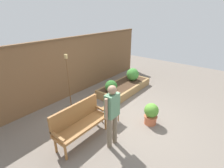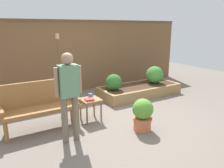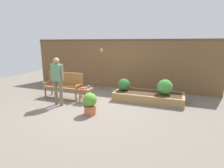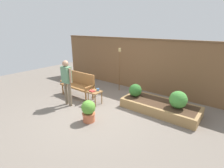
{
  "view_description": "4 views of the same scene",
  "coord_description": "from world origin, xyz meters",
  "views": [
    {
      "loc": [
        -3.56,
        -2.28,
        2.97
      ],
      "look_at": [
        0.56,
        0.98,
        0.71
      ],
      "focal_mm": 27.07,
      "sensor_mm": 36.0,
      "label": 1
    },
    {
      "loc": [
        -2.28,
        -3.72,
        1.97
      ],
      "look_at": [
        0.47,
        0.81,
        0.58
      ],
      "focal_mm": 35.4,
      "sensor_mm": 36.0,
      "label": 2
    },
    {
      "loc": [
        2.59,
        -4.97,
        2.03
      ],
      "look_at": [
        0.53,
        0.47,
        0.67
      ],
      "focal_mm": 28.86,
      "sensor_mm": 36.0,
      "label": 3
    },
    {
      "loc": [
        3.41,
        -3.62,
        2.56
      ],
      "look_at": [
        0.2,
        0.53,
        0.8
      ],
      "focal_mm": 27.06,
      "sensor_mm": 36.0,
      "label": 4
    }
  ],
  "objects": [
    {
      "name": "ground_plane",
      "position": [
        0.0,
        0.0,
        0.0
      ],
      "size": [
        14.0,
        14.0,
        0.0
      ],
      "primitive_type": "plane",
      "color": "#70665B"
    },
    {
      "name": "fence_back",
      "position": [
        0.0,
        2.6,
        1.09
      ],
      "size": [
        8.4,
        0.14,
        2.16
      ],
      "color": "brown",
      "rests_on": "ground_plane"
    },
    {
      "name": "garden_bench",
      "position": [
        -1.37,
        0.47,
        0.54
      ],
      "size": [
        1.44,
        0.48,
        0.94
      ],
      "color": "#936033",
      "rests_on": "ground_plane"
    },
    {
      "name": "side_table",
      "position": [
        -0.37,
        0.3,
        0.4
      ],
      "size": [
        0.4,
        0.4,
        0.48
      ],
      "color": "olive",
      "rests_on": "ground_plane"
    },
    {
      "name": "cup_on_table",
      "position": [
        -0.32,
        0.4,
        0.52
      ],
      "size": [
        0.13,
        0.09,
        0.09
      ],
      "color": "teal",
      "rests_on": "side_table"
    },
    {
      "name": "book_on_table",
      "position": [
        -0.43,
        0.24,
        0.5
      ],
      "size": [
        0.2,
        0.17,
        0.04
      ],
      "primitive_type": "cube",
      "rotation": [
        0.0,
        0.0,
        -0.18
      ],
      "color": "#B2332D",
      "rests_on": "side_table"
    },
    {
      "name": "potted_boxwood",
      "position": [
        0.28,
        -0.65,
        0.34
      ],
      "size": [
        0.4,
        0.4,
        0.64
      ],
      "color": "#C66642",
      "rests_on": "ground_plane"
    },
    {
      "name": "raised_planter_bed",
      "position": [
        1.63,
        1.18,
        0.15
      ],
      "size": [
        2.4,
        1.0,
        0.3
      ],
      "color": "#997547",
      "rests_on": "ground_plane"
    },
    {
      "name": "shrub_near_bench",
      "position": [
        0.73,
        1.15,
        0.52
      ],
      "size": [
        0.44,
        0.44,
        0.44
      ],
      "color": "brown",
      "rests_on": "raised_planter_bed"
    },
    {
      "name": "shrub_far_corner",
      "position": [
        2.17,
        1.15,
        0.56
      ],
      "size": [
        0.52,
        0.52,
        0.52
      ],
      "color": "brown",
      "rests_on": "raised_planter_bed"
    },
    {
      "name": "tiki_torch",
      "position": [
        -0.49,
        1.92,
        1.22
      ],
      "size": [
        0.1,
        0.1,
        1.79
      ],
      "color": "brown",
      "rests_on": "ground_plane"
    },
    {
      "name": "person_by_bench",
      "position": [
        -1.05,
        -0.3,
        0.93
      ],
      "size": [
        0.47,
        0.2,
        1.56
      ],
      "color": "#70604C",
      "rests_on": "ground_plane"
    }
  ]
}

